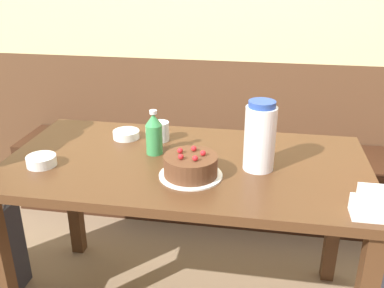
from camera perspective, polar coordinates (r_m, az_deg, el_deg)
bench_seat at (r=2.61m, az=2.55°, el=-4.76°), size 2.35×0.38×0.42m
dining_table at (r=1.69m, az=-0.84°, el=-5.25°), size 1.39×0.72×0.73m
birthday_cake at (r=1.51m, az=-0.17°, el=-2.97°), size 0.23×0.23×0.10m
water_pitcher at (r=1.55m, az=9.05°, el=1.00°), size 0.11×0.11×0.26m
soju_bottle at (r=1.68m, az=-5.09°, el=1.41°), size 0.07×0.07×0.18m
napkin_holder at (r=1.39m, az=22.74°, el=-7.56°), size 0.11×0.08×0.11m
bowl_soup_white at (r=1.87m, az=-8.76°, el=1.28°), size 0.11×0.11×0.03m
bowl_rice_small at (r=1.69m, az=-19.44°, el=-2.12°), size 0.11×0.11×0.04m
glass_water_tall at (r=1.82m, az=-4.23°, el=1.71°), size 0.07×0.07×0.08m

